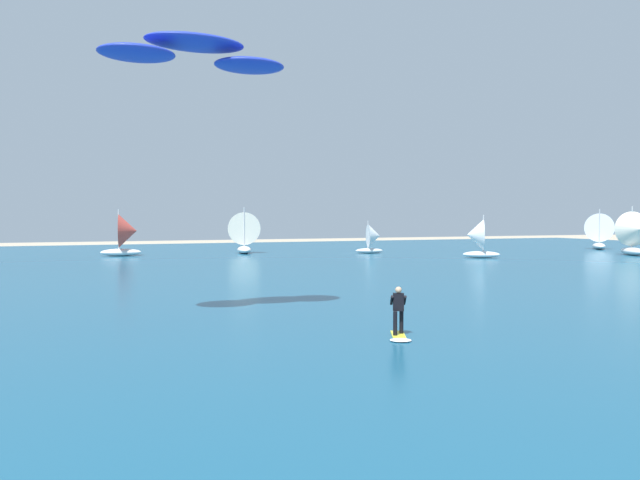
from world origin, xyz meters
The scene contains 9 objects.
ocean centered at (0.00, 49.88, 0.05)m, with size 160.00×90.00×0.10m, color navy.
kitesurfer centered at (2.86, 17.94, 0.70)m, with size 1.32×2.01×1.67m.
kite centered at (-2.79, 23.85, 10.42)m, with size 7.37×2.83×1.10m.
sailboat_outermost centered at (23.77, 61.57, 1.75)m, with size 3.20×2.81×3.61m.
sailboat_heeled_over centered at (47.26, 47.79, 2.46)m, with size 4.09×4.58×5.15m.
sailboat_trailing centered at (-1.91, 66.66, 2.30)m, with size 4.20×3.60×4.81m.
sailboat_far_left centered at (54.07, 59.38, 2.39)m, with size 4.25×4.48×4.99m.
sailboat_near_shore centered at (29.66, 50.84, 2.03)m, with size 3.80×3.44×4.22m.
sailboat_far_right centered at (10.59, 67.27, 2.43)m, with size 3.84×4.46×5.08m.
Camera 1 is at (-7.37, -0.54, 4.13)m, focal length 35.28 mm.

